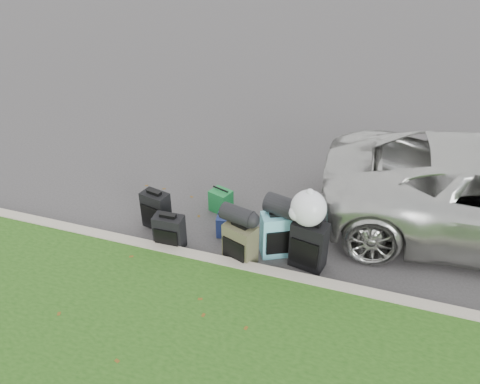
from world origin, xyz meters
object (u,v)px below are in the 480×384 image
(suitcase_large_black_left, at_px, (156,210))
(suitcase_large_black_right, at_px, (309,245))
(suitcase_small_black, at_px, (169,232))
(suitcase_teal, at_px, (278,234))
(tote_green, at_px, (221,201))
(tote_navy, at_px, (227,225))
(suitcase_olive, at_px, (240,244))

(suitcase_large_black_left, relative_size, suitcase_large_black_right, 0.84)
(suitcase_small_black, relative_size, suitcase_large_black_right, 0.76)
(suitcase_small_black, bearing_deg, suitcase_teal, 10.89)
(suitcase_large_black_left, bearing_deg, tote_green, 54.44)
(suitcase_large_black_right, bearing_deg, tote_navy, 177.47)
(tote_green, height_order, tote_navy, tote_green)
(suitcase_small_black, relative_size, suitcase_teal, 0.81)
(suitcase_teal, height_order, suitcase_large_black_right, suitcase_large_black_right)
(tote_navy, bearing_deg, suitcase_large_black_left, 175.89)
(suitcase_teal, height_order, tote_navy, suitcase_teal)
(suitcase_large_black_left, distance_m, suitcase_large_black_right, 2.50)
(suitcase_large_black_left, relative_size, suitcase_olive, 0.99)
(suitcase_large_black_right, distance_m, tote_navy, 1.39)
(tote_green, bearing_deg, suitcase_olive, -39.40)
(suitcase_large_black_right, relative_size, tote_navy, 2.13)
(tote_green, bearing_deg, suitcase_large_black_left, -119.83)
(suitcase_small_black, height_order, suitcase_large_black_left, suitcase_large_black_left)
(suitcase_small_black, bearing_deg, tote_green, 69.40)
(suitcase_olive, height_order, tote_navy, suitcase_olive)
(suitcase_large_black_right, bearing_deg, suitcase_olive, -156.47)
(suitcase_teal, relative_size, suitcase_large_black_right, 0.94)
(tote_navy, bearing_deg, suitcase_olive, -64.74)
(suitcase_small_black, bearing_deg, tote_navy, 35.96)
(suitcase_small_black, relative_size, tote_green, 1.46)
(suitcase_small_black, height_order, suitcase_olive, suitcase_olive)
(suitcase_olive, bearing_deg, suitcase_large_black_left, -174.91)
(suitcase_small_black, relative_size, suitcase_olive, 0.89)
(suitcase_teal, bearing_deg, suitcase_large_black_right, -41.27)
(suitcase_small_black, distance_m, suitcase_teal, 1.62)
(suitcase_large_black_left, bearing_deg, suitcase_large_black_right, 8.32)
(suitcase_small_black, height_order, suitcase_large_black_right, suitcase_large_black_right)
(suitcase_teal, xyz_separation_m, suitcase_large_black_right, (0.48, -0.13, 0.02))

